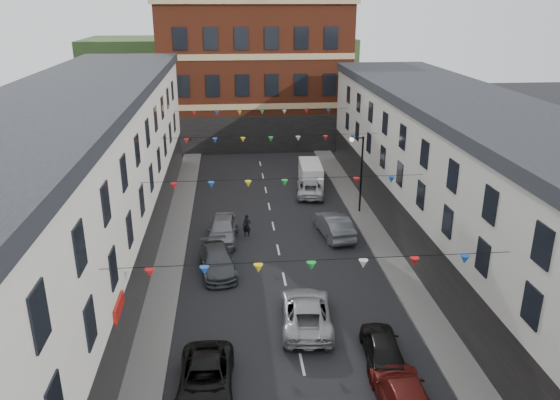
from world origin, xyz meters
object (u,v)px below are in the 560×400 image
object	(u,v)px
car_left_c	(206,379)
car_right_c	(403,396)
street_lamp	(359,164)
car_left_d	(217,261)
car_right_d	(382,346)
white_van	(311,175)
moving_car	(306,312)
car_left_e	(223,229)
car_right_e	(334,225)
car_right_f	(310,188)
pedestrian	(247,226)

from	to	relation	value
car_left_c	car_right_c	xyz separation A→B (m)	(7.82, -1.75, 0.03)
street_lamp	car_left_d	distance (m)	13.97
car_right_d	white_van	size ratio (longest dim) A/B	0.88
car_right_d	moving_car	xyz separation A→B (m)	(-3.03, 3.08, 0.05)
car_left_d	car_right_d	world-z (taller)	car_left_d
car_left_c	car_left_e	distance (m)	15.40
street_lamp	car_right_e	distance (m)	5.72
car_left_c	car_right_d	xyz separation A→B (m)	(7.87, 1.56, 0.01)
car_left_d	moving_car	world-z (taller)	moving_car
street_lamp	car_right_f	xyz separation A→B (m)	(-2.95, 4.35, -3.26)
car_left_e	pedestrian	world-z (taller)	car_left_e
car_right_e	car_right_f	size ratio (longest dim) A/B	1.04
car_left_e	moving_car	world-z (taller)	car_left_e
white_van	pedestrian	bearing A→B (deg)	-116.81
car_right_f	moving_car	world-z (taller)	moving_car
car_right_d	car_right_f	world-z (taller)	car_right_d
car_left_c	car_right_d	size ratio (longest dim) A/B	1.21
street_lamp	car_right_d	size ratio (longest dim) A/B	1.48
car_left_e	street_lamp	bearing A→B (deg)	25.71
car_left_d	car_right_f	world-z (taller)	car_left_d
car_right_e	moving_car	xyz separation A→B (m)	(-3.40, -10.79, -0.05)
street_lamp	car_right_f	size ratio (longest dim) A/B	1.29
car_left_e	car_right_e	distance (m)	7.62
moving_car	car_left_e	bearing A→B (deg)	-63.48
car_left_d	car_right_c	size ratio (longest dim) A/B	0.97
car_right_d	pedestrian	bearing A→B (deg)	-63.15
moving_car	pedestrian	bearing A→B (deg)	-72.02
car_right_f	white_van	bearing A→B (deg)	-92.16
street_lamp	pedestrian	size ratio (longest dim) A/B	3.80
car_left_e	car_left_d	bearing A→B (deg)	-90.11
car_left_d	car_right_d	bearing A→B (deg)	-58.60
car_left_e	moving_car	size ratio (longest dim) A/B	0.88
car_right_c	car_right_e	world-z (taller)	car_right_e
car_right_d	white_van	distance (m)	24.77
car_left_d	car_right_d	distance (m)	11.93
car_left_d	pedestrian	distance (m)	5.47
car_right_c	car_right_e	bearing A→B (deg)	-90.36
moving_car	white_van	world-z (taller)	white_van
car_left_c	car_right_e	xyz separation A→B (m)	(8.24, 15.42, 0.11)
street_lamp	car_right_e	bearing A→B (deg)	-121.84
street_lamp	car_left_c	bearing A→B (deg)	-118.91
car_right_f	moving_car	xyz separation A→B (m)	(-2.98, -19.22, 0.10)
car_left_d	moving_car	xyz separation A→B (m)	(4.52, -6.16, 0.05)
car_right_d	car_right_c	bearing A→B (deg)	94.67
pedestrian	car_left_d	bearing A→B (deg)	-88.42
street_lamp	white_van	size ratio (longest dim) A/B	1.30
street_lamp	car_left_c	distance (m)	22.51
car_right_f	car_left_d	bearing A→B (deg)	67.13
moving_car	car_left_d	bearing A→B (deg)	-48.66
car_right_e	pedestrian	size ratio (longest dim) A/B	3.05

